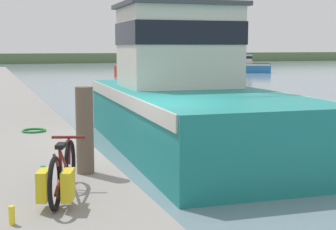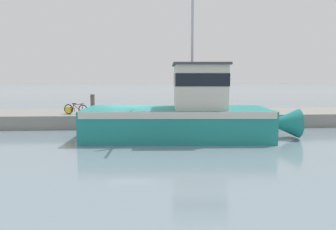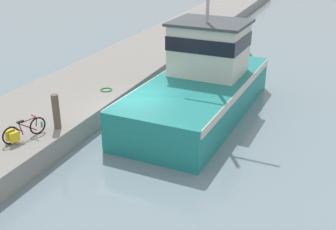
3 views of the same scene
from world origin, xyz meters
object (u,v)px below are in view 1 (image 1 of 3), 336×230
at_px(fishing_boat_main, 185,97).
at_px(bicycle_touring, 61,176).
at_px(boat_white_moored, 246,65).
at_px(mooring_post, 85,130).
at_px(water_bottle_by_bike, 43,172).
at_px(boat_green_anchored, 148,68).
at_px(water_bottle_on_curb, 12,215).

bearing_deg(fishing_boat_main, bicycle_touring, -119.72).
distance_m(boat_white_moored, mooring_post, 47.41).
distance_m(fishing_boat_main, boat_white_moored, 40.83).
height_order(boat_white_moored, water_bottle_by_bike, boat_white_moored).
height_order(boat_green_anchored, boat_white_moored, boat_green_anchored).
xyz_separation_m(fishing_boat_main, mooring_post, (-3.75, -5.42, 0.12)).
relative_size(bicycle_touring, mooring_post, 1.24).
relative_size(boat_green_anchored, water_bottle_on_curb, 31.73).
relative_size(boat_white_moored, bicycle_touring, 3.32).
bearing_deg(boat_white_moored, water_bottle_by_bike, 179.71).
height_order(bicycle_touring, water_bottle_by_bike, bicycle_touring).
bearing_deg(water_bottle_by_bike, bicycle_touring, -85.83).
distance_m(bicycle_touring, water_bottle_by_bike, 1.23).
relative_size(boat_white_moored, water_bottle_on_curb, 25.98).
relative_size(mooring_post, water_bottle_by_bike, 7.04).
bearing_deg(bicycle_touring, water_bottle_on_curb, -114.09).
relative_size(bicycle_touring, water_bottle_by_bike, 8.71).
distance_m(boat_green_anchored, mooring_post, 40.19).
bearing_deg(mooring_post, water_bottle_on_curb, -120.33).
distance_m(boat_green_anchored, water_bottle_by_bike, 40.49).
xyz_separation_m(boat_white_moored, mooring_post, (-24.48, -40.60, 0.69)).
bearing_deg(fishing_boat_main, mooring_post, -121.85).
xyz_separation_m(boat_green_anchored, water_bottle_on_curb, (-14.14, -40.00, 0.17)).
height_order(fishing_boat_main, bicycle_touring, fishing_boat_main).
xyz_separation_m(boat_white_moored, water_bottle_on_curb, (-25.63, -42.57, 0.15)).
bearing_deg(mooring_post, boat_green_anchored, 71.14).
distance_m(bicycle_touring, water_bottle_on_curb, 0.93).
height_order(bicycle_touring, mooring_post, mooring_post).
bearing_deg(boat_white_moored, fishing_boat_main, -179.13).
distance_m(water_bottle_by_bike, water_bottle_on_curb, 1.94).
bearing_deg(boat_white_moored, mooring_post, -179.70).
xyz_separation_m(water_bottle_by_bike, water_bottle_on_curb, (-0.52, -1.87, 0.01)).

